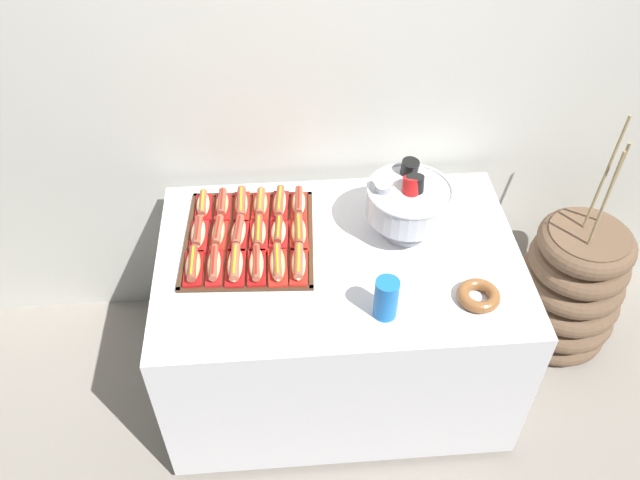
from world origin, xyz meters
TOP-DOWN VIEW (x-y plane):
  - ground_plane at (0.00, 0.00)m, footprint 10.00×10.00m
  - back_wall at (0.00, 0.56)m, footprint 6.00×0.10m
  - buffet_table at (0.00, 0.00)m, footprint 1.34×0.89m
  - floor_vase at (1.05, 0.16)m, footprint 0.48×0.48m
  - serving_tray at (-0.33, 0.11)m, footprint 0.51×0.55m
  - hot_dog_0 at (-0.53, -0.05)m, footprint 0.07×0.17m
  - hot_dog_1 at (-0.45, -0.05)m, footprint 0.06×0.17m
  - hot_dog_2 at (-0.38, -0.05)m, footprint 0.07×0.18m
  - hot_dog_3 at (-0.30, -0.06)m, footprint 0.07×0.18m
  - hot_dog_4 at (-0.23, -0.06)m, footprint 0.07×0.18m
  - hot_dog_5 at (-0.15, -0.07)m, footprint 0.07×0.18m
  - hot_dog_6 at (-0.52, 0.12)m, footprint 0.07×0.17m
  - hot_dog_7 at (-0.44, 0.11)m, footprint 0.07×0.16m
  - hot_dog_8 at (-0.37, 0.11)m, footprint 0.08×0.17m
  - hot_dog_9 at (-0.29, 0.11)m, footprint 0.07×0.17m
  - hot_dog_10 at (-0.22, 0.10)m, footprint 0.08×0.16m
  - hot_dog_11 at (-0.14, 0.10)m, footprint 0.07×0.17m
  - hot_dog_12 at (-0.51, 0.28)m, footprint 0.06×0.15m
  - hot_dog_13 at (-0.43, 0.28)m, footprint 0.06×0.16m
  - hot_dog_14 at (-0.36, 0.28)m, footprint 0.06×0.18m
  - hot_dog_15 at (-0.28, 0.27)m, footprint 0.08×0.17m
  - hot_dog_16 at (-0.21, 0.27)m, footprint 0.08×0.19m
  - hot_dog_17 at (-0.13, 0.26)m, footprint 0.07×0.16m
  - punch_bowl at (0.26, 0.11)m, footprint 0.32×0.32m
  - cup_stack at (0.13, -0.29)m, footprint 0.08×0.08m
  - donut at (0.45, -0.25)m, footprint 0.15×0.15m

SIDE VIEW (x-z plane):
  - ground_plane at x=0.00m, z-range 0.00..0.00m
  - floor_vase at x=1.05m, z-range -0.27..0.89m
  - buffet_table at x=0.00m, z-range 0.02..0.78m
  - serving_tray at x=-0.33m, z-range 0.76..0.77m
  - donut at x=0.45m, z-range 0.76..0.80m
  - hot_dog_12 at x=-0.51m, z-range 0.77..0.82m
  - hot_dog_3 at x=-0.30m, z-range 0.77..0.82m
  - hot_dog_9 at x=-0.29m, z-range 0.77..0.82m
  - hot_dog_0 at x=-0.53m, z-range 0.77..0.83m
  - hot_dog_15 at x=-0.28m, z-range 0.77..0.83m
  - hot_dog_4 at x=-0.23m, z-range 0.77..0.83m
  - hot_dog_14 at x=-0.36m, z-range 0.77..0.83m
  - hot_dog_6 at x=-0.52m, z-range 0.77..0.83m
  - hot_dog_1 at x=-0.45m, z-range 0.77..0.83m
  - hot_dog_8 at x=-0.37m, z-range 0.77..0.83m
  - hot_dog_10 at x=-0.22m, z-range 0.77..0.83m
  - hot_dog_13 at x=-0.43m, z-range 0.77..0.83m
  - hot_dog_2 at x=-0.38m, z-range 0.77..0.83m
  - hot_dog_11 at x=-0.14m, z-range 0.77..0.83m
  - hot_dog_16 at x=-0.21m, z-range 0.77..0.83m
  - hot_dog_5 at x=-0.15m, z-range 0.77..0.83m
  - hot_dog_17 at x=-0.13m, z-range 0.77..0.83m
  - hot_dog_7 at x=-0.44m, z-range 0.77..0.83m
  - cup_stack at x=0.13m, z-range 0.76..0.92m
  - punch_bowl at x=0.26m, z-range 0.78..1.05m
  - back_wall at x=0.00m, z-range 0.00..2.60m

